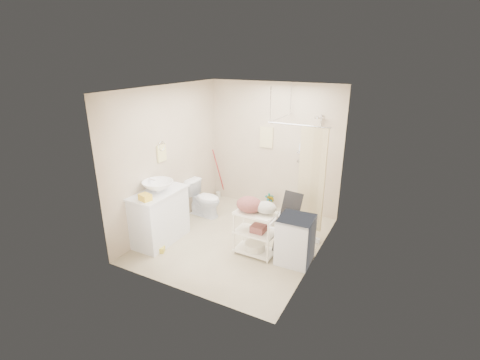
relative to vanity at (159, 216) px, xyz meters
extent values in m
plane|color=tan|center=(1.16, 0.65, -0.46)|extent=(3.20, 3.20, 0.00)
cube|color=silver|center=(1.16, 0.65, 2.14)|extent=(2.80, 3.20, 0.04)
cube|color=beige|center=(1.16, 2.25, 0.84)|extent=(2.80, 0.04, 2.60)
cube|color=beige|center=(1.16, -0.95, 0.84)|extent=(2.80, 0.04, 2.60)
cube|color=beige|center=(-0.24, 0.65, 0.84)|extent=(0.04, 3.20, 2.60)
cube|color=beige|center=(2.56, 0.65, 0.84)|extent=(0.04, 3.20, 2.60)
cube|color=silver|center=(0.00, 0.00, 0.00)|extent=(0.59, 1.05, 0.92)
imported|color=white|center=(0.01, 0.02, 0.55)|extent=(0.66, 0.66, 0.18)
cube|color=gold|center=(0.08, -0.37, 0.51)|extent=(0.21, 0.18, 0.10)
cube|color=gold|center=(0.24, -0.32, -0.40)|extent=(0.28, 0.25, 0.12)
imported|color=white|center=(0.12, 1.21, -0.10)|extent=(0.73, 0.45, 0.72)
imported|color=brown|center=(1.20, 2.02, -0.27)|extent=(0.24, 0.22, 0.37)
imported|color=brown|center=(1.21, 2.04, -0.29)|extent=(0.23, 0.21, 0.35)
cube|color=beige|center=(1.01, 2.23, 1.04)|extent=(0.28, 0.03, 0.42)
imported|color=silver|center=(1.77, 2.16, 0.97)|extent=(0.10, 0.10, 0.21)
imported|color=#395EA3|center=(1.90, 2.18, 0.94)|extent=(0.09, 0.10, 0.17)
cube|color=silver|center=(2.30, 0.47, -0.08)|extent=(0.53, 0.55, 0.75)
camera|label=1|loc=(3.75, -4.13, 2.64)|focal=26.00mm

